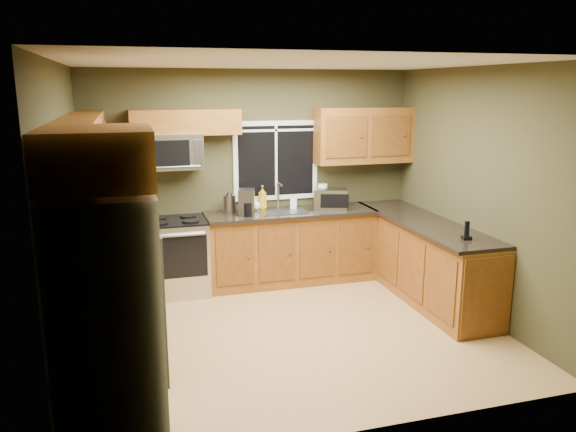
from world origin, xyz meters
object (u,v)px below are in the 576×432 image
microwave (170,152)px  soap_bottle_a (262,197)px  refrigerator (109,317)px  cordless_phone (467,234)px  coffee_maker (247,203)px  range (176,256)px  toaster_oven (330,199)px  kettle (229,203)px  paper_towel_roll (322,195)px  soap_bottle_b (294,202)px  soap_bottle_c (255,204)px

microwave → soap_bottle_a: 1.31m
refrigerator → cordless_phone: size_ratio=9.30×
coffee_maker → soap_bottle_a: bearing=46.2°
cordless_phone → range: bearing=147.7°
toaster_oven → coffee_maker: (-1.11, -0.06, 0.02)m
toaster_oven → kettle: kettle is taller
cordless_phone → refrigerator: bearing=-164.4°
refrigerator → soap_bottle_a: size_ratio=5.88×
paper_towel_roll → soap_bottle_a: (-0.81, 0.02, 0.01)m
soap_bottle_a → soap_bottle_b: (0.40, -0.07, -0.06)m
refrigerator → range: (0.69, 2.77, -0.43)m
kettle → soap_bottle_b: kettle is taller
paper_towel_roll → soap_bottle_a: size_ratio=1.06×
range → soap_bottle_a: soap_bottle_a is taller
microwave → toaster_oven: microwave is taller
refrigerator → coffee_maker: size_ratio=5.64×
soap_bottle_a → soap_bottle_c: 0.12m
toaster_oven → soap_bottle_a: bearing=165.9°
range → soap_bottle_c: size_ratio=6.02×
range → paper_towel_roll: paper_towel_roll is taller
microwave → cordless_phone: size_ratio=3.93×
range → kettle: size_ratio=3.33×
refrigerator → toaster_oven: size_ratio=3.62×
microwave → soap_bottle_b: 1.69m
microwave → soap_bottle_c: microwave is taller
kettle → paper_towel_roll: bearing=4.7°
soap_bottle_c → kettle: bearing=-160.7°
refrigerator → paper_towel_roll: bearing=48.4°
toaster_oven → cordless_phone: bearing=-65.2°
toaster_oven → soap_bottle_a: soap_bottle_a is taller
soap_bottle_a → coffee_maker: bearing=-133.8°
coffee_maker → cordless_phone: bearing=-41.9°
range → kettle: 0.92m
coffee_maker → soap_bottle_a: (0.26, 0.28, 0.00)m
paper_towel_roll → soap_bottle_c: paper_towel_roll is taller
toaster_oven → soap_bottle_a: 0.88m
range → microwave: bearing=90.0°
kettle → soap_bottle_b: bearing=3.5°
microwave → soap_bottle_b: size_ratio=4.17×
kettle → soap_bottle_b: (0.85, 0.05, -0.04)m
microwave → kettle: microwave is taller
kettle → soap_bottle_b: size_ratio=1.54×
range → kettle: (0.69, 0.11, 0.60)m
range → soap_bottle_c: bearing=12.4°
microwave → cordless_phone: (2.83, -1.93, -0.73)m
microwave → coffee_maker: 1.10m
toaster_oven → soap_bottle_c: 0.97m
coffee_maker → soap_bottle_c: (0.17, 0.28, -0.07)m
kettle → cordless_phone: (2.13, -1.90, -0.07)m
soap_bottle_a → cordless_phone: soap_bottle_a is taller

